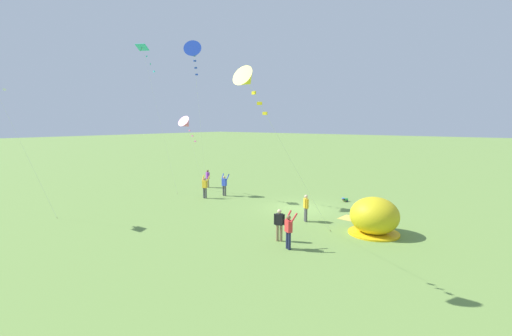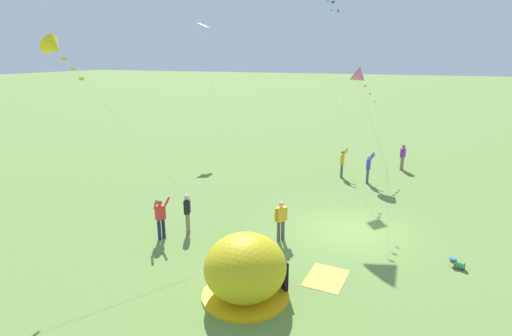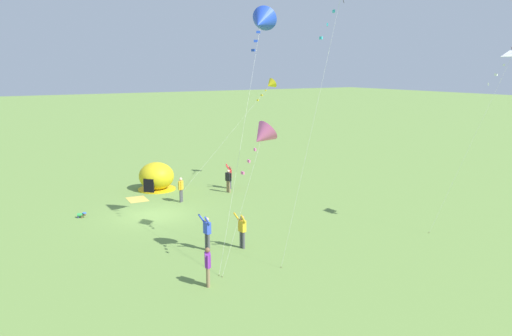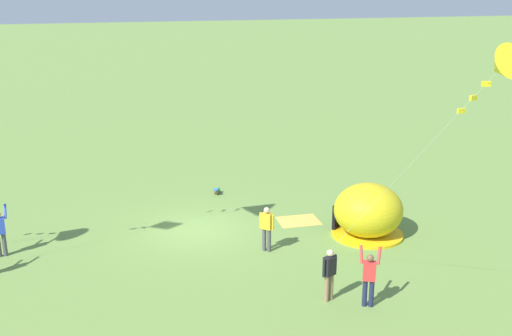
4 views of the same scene
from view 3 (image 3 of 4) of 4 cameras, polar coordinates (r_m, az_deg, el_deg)
The scene contains 15 objects.
ground_plane at distance 32.04m, azimuth -11.52°, elevation -5.29°, with size 300.00×300.00×0.00m, color olive.
popup_tent at distance 38.33m, azimuth -11.31°, elevation -0.99°, with size 2.81×2.81×2.10m.
picnic_blanket at distance 36.02m, azimuth -13.41°, elevation -3.50°, with size 1.70×1.30×0.01m, color gold.
toddler_crawling at distance 32.66m, azimuth -19.30°, elevation -5.07°, with size 0.42×0.54×0.32m.
person_strolling at distance 25.40m, azimuth -5.62°, elevation -7.21°, with size 0.67×0.52×1.89m.
person_arms_raised at distance 25.58m, azimuth -1.61°, elevation -7.02°, with size 0.67×0.53×1.89m.
person_with_toddler at distance 36.82m, azimuth -3.18°, elevation -1.34°, with size 0.55×0.36×1.72m.
person_watching_sky at distance 37.99m, azimuth -2.99°, elevation -0.89°, with size 0.72×0.64×1.89m.
person_near_tent at distance 21.41m, azimuth -5.54°, elevation -10.94°, with size 0.56×0.36×1.72m.
person_center_field at distance 34.55m, azimuth -8.58°, elevation -2.31°, with size 0.44×0.44×1.72m.
kite_pink at distance 22.09m, azimuth 0.70°, elevation 3.66°, with size 1.18×2.88×6.79m.
kite_cyan at distance 22.71m, azimuth 9.28°, elevation 17.73°, with size 1.29×3.04×12.45m.
kite_yellow at distance 39.68m, azimuth 1.63°, elevation 9.50°, with size 0.85×8.34×8.28m.
kite_white at distance 28.99m, azimuth 26.90°, elevation 10.88°, with size 2.79×2.98×10.12m.
kite_blue at distance 25.87m, azimuth 0.60°, elevation 16.37°, with size 4.30×5.24×12.13m.
Camera 3 is at (29.00, -10.14, 9.09)m, focal length 35.00 mm.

